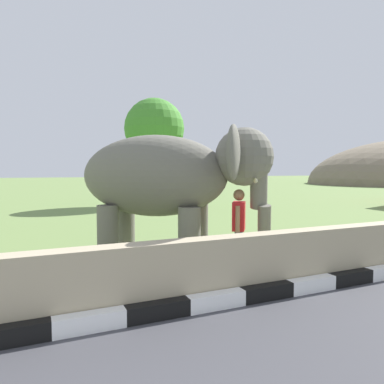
% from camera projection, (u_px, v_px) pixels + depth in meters
% --- Properties ---
extents(barrier_parapet, '(28.00, 0.36, 1.00)m').
position_uv_depth(barrier_parapet, '(158.00, 277.00, 5.12)').
color(barrier_parapet, tan).
rests_on(barrier_parapet, ground_plane).
extents(elephant, '(3.94, 3.63, 2.89)m').
position_uv_depth(elephant, '(171.00, 178.00, 7.35)').
color(elephant, slate).
rests_on(elephant, ground_plane).
extents(person_handler, '(0.45, 0.57, 1.66)m').
position_uv_depth(person_handler, '(239.00, 225.00, 7.19)').
color(person_handler, navy).
rests_on(person_handler, ground_plane).
extents(tree_distant, '(3.49, 3.49, 6.22)m').
position_uv_depth(tree_distant, '(154.00, 129.00, 20.63)').
color(tree_distant, brown).
rests_on(tree_distant, ground_plane).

